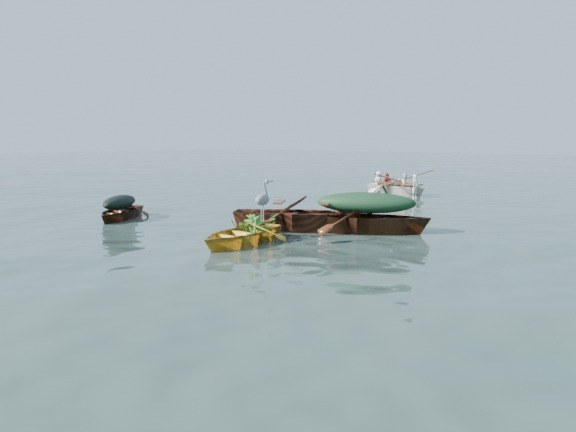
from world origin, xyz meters
name	(u,v)px	position (x,y,z in m)	size (l,w,h in m)	color
ground	(248,245)	(0.00, 0.00, 0.00)	(140.00, 140.00, 0.00)	#30443D
yellow_dinghy	(241,244)	(-0.20, 0.01, 0.00)	(1.34, 3.09, 0.83)	orange
dark_covered_boat	(120,219)	(-5.53, 0.66, 0.00)	(1.14, 3.07, 0.73)	#43270F
green_tarp_boat	(365,233)	(1.22, 3.01, 0.00)	(1.37, 4.40, 1.03)	#4C2511
open_wooden_boat	(302,231)	(-0.21, 2.31, 0.00)	(1.51, 4.86, 1.16)	brown
rowed_boat	(396,195)	(-2.38, 11.66, 0.00)	(1.22, 4.06, 0.95)	white
dark_tarp_cover	(119,200)	(-5.53, 0.66, 0.56)	(0.63, 1.69, 0.40)	black
green_tarp_cover	(366,202)	(1.22, 3.01, 0.77)	(0.75, 2.42, 0.52)	#17381D
thwart_benches	(302,207)	(-0.21, 2.31, 0.60)	(0.91, 2.43, 0.04)	#532713
heron	(262,207)	(0.34, 0.11, 0.87)	(0.28, 0.40, 0.92)	gray
dinghy_weeds	(256,210)	(-0.22, 0.56, 0.71)	(0.70, 0.90, 0.60)	#35701D
rowers	(396,174)	(-2.38, 11.66, 0.86)	(1.10, 2.84, 0.76)	white
oars	(396,183)	(-2.38, 11.66, 0.51)	(2.60, 0.60, 0.06)	brown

